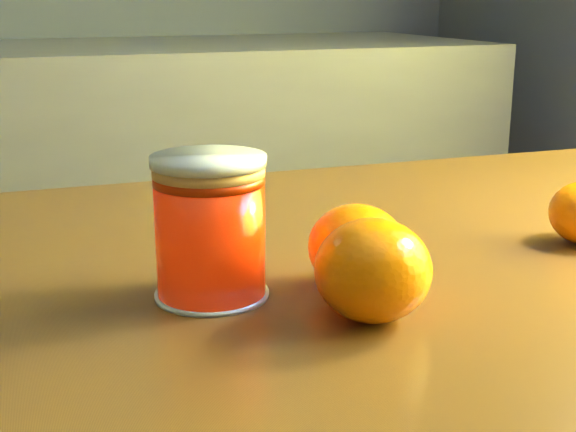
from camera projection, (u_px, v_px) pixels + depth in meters
name	position (u px, v px, depth m)	size (l,w,h in m)	color
table	(469.00, 416.00, 0.58)	(1.10, 0.79, 0.81)	brown
juice_glass	(210.00, 228.00, 0.52)	(0.07, 0.07, 0.09)	#FF2705
orange_front	(357.00, 247.00, 0.53)	(0.07, 0.07, 0.06)	orange
orange_extra	(373.00, 270.00, 0.48)	(0.07, 0.07, 0.06)	orange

